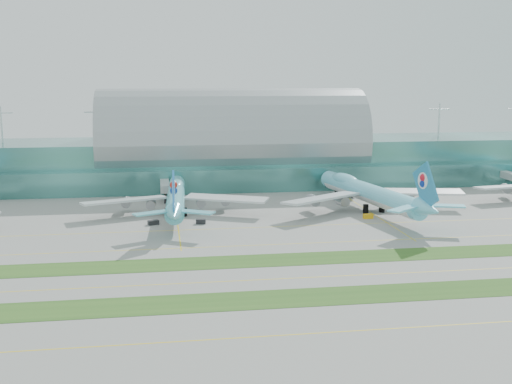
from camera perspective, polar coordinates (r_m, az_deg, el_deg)
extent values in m
plane|color=gray|center=(171.30, 2.78, -6.21)|extent=(700.00, 700.00, 0.00)
cube|color=#3D7A75|center=(295.35, -2.19, 2.75)|extent=(340.00, 42.00, 20.00)
cube|color=#3D7A75|center=(272.49, -1.61, 1.06)|extent=(340.00, 8.00, 10.00)
ellipsoid|color=#9EA5A8|center=(294.21, -2.20, 4.68)|extent=(340.00, 46.20, 16.17)
cylinder|color=white|center=(293.54, -2.21, 6.24)|extent=(0.80, 0.80, 16.00)
cube|color=#B2B7B7|center=(259.58, -8.12, 0.61)|extent=(3.50, 22.00, 3.00)
cylinder|color=black|center=(250.35, -8.07, -0.56)|extent=(1.00, 1.00, 4.00)
cube|color=#B2B7B7|center=(270.69, 7.96, 1.01)|extent=(3.50, 22.00, 3.00)
cylinder|color=black|center=(261.85, 8.57, -0.09)|extent=(1.00, 1.00, 4.00)
cube|color=#B2B7B7|center=(300.69, 21.80, 1.29)|extent=(3.50, 22.00, 3.00)
cube|color=#2D591E|center=(145.29, 4.98, -9.28)|extent=(420.00, 12.00, 0.08)
cube|color=#2D591E|center=(173.17, 2.65, -6.02)|extent=(420.00, 12.00, 0.08)
cube|color=yellow|center=(127.26, 7.14, -12.24)|extent=(420.00, 0.35, 0.01)
cube|color=yellow|center=(158.22, 3.79, -7.63)|extent=(420.00, 0.35, 0.01)
cube|color=yellow|center=(188.32, 1.69, -4.68)|extent=(420.00, 0.35, 0.01)
cube|color=yellow|center=(209.34, 0.62, -3.15)|extent=(420.00, 0.35, 0.01)
cylinder|color=#5EC0CF|center=(230.01, -7.14, -0.46)|extent=(8.79, 61.79, 6.16)
ellipsoid|color=#5EC0CF|center=(246.69, -7.09, 0.66)|extent=(6.65, 18.95, 4.39)
cone|color=#5EC0CF|center=(262.68, -7.03, 0.87)|extent=(6.37, 5.23, 6.16)
cone|color=#5EC0CF|center=(195.70, -7.30, -2.00)|extent=(6.23, 9.18, 5.85)
cube|color=silver|center=(229.17, -11.62, -0.74)|extent=(30.58, 17.02, 1.21)
cylinder|color=gray|center=(234.43, -10.39, -0.97)|extent=(3.61, 5.60, 3.38)
cube|color=silver|center=(228.50, -2.66, -0.57)|extent=(30.22, 19.14, 1.21)
cylinder|color=gray|center=(233.93, -3.83, -0.85)|extent=(3.61, 5.60, 3.38)
cube|color=#3286E0|center=(196.43, -7.33, -0.10)|extent=(1.15, 13.07, 14.32)
cylinder|color=silver|center=(197.15, -7.33, 0.38)|extent=(1.10, 4.80, 4.77)
cylinder|color=black|center=(253.85, -7.04, -0.50)|extent=(1.79, 1.79, 2.98)
cylinder|color=black|center=(227.09, -7.88, -1.80)|extent=(1.79, 1.79, 2.98)
cylinder|color=black|center=(226.98, -6.38, -1.77)|extent=(1.79, 1.79, 2.98)
cylinder|color=#6CD4ED|center=(237.56, 9.95, -0.05)|extent=(18.75, 67.67, 6.76)
ellipsoid|color=#6CD4ED|center=(253.72, 7.91, 1.08)|extent=(9.99, 21.35, 4.81)
cone|color=#6CD4ED|center=(269.51, 6.23, 1.26)|extent=(7.62, 6.57, 6.76)
cone|color=#6CD4ED|center=(205.41, 15.09, -1.50)|extent=(8.07, 10.80, 6.42)
cube|color=silver|center=(226.97, 5.87, -0.54)|extent=(32.01, 24.41, 1.33)
cylinder|color=gray|center=(234.68, 6.35, -0.76)|extent=(4.72, 6.56, 3.70)
cube|color=silver|center=(245.82, 14.20, 0.03)|extent=(33.67, 14.65, 1.33)
cylinder|color=gray|center=(248.51, 12.50, -0.33)|extent=(4.72, 6.56, 3.70)
cube|color=teal|center=(205.95, 14.84, 0.49)|extent=(3.21, 14.21, 15.71)
cylinder|color=white|center=(206.58, 14.69, 0.99)|extent=(1.90, 5.32, 5.23)
cylinder|color=black|center=(260.83, 7.21, -0.18)|extent=(1.96, 1.96, 3.27)
cylinder|color=black|center=(233.21, 9.73, -1.49)|extent=(1.96, 1.96, 3.27)
cylinder|color=black|center=(236.37, 11.12, -1.38)|extent=(1.96, 1.96, 3.27)
cube|color=silver|center=(271.69, 21.76, 0.46)|extent=(31.02, 11.92, 1.23)
cube|color=black|center=(215.47, -9.11, -2.69)|extent=(3.96, 2.99, 1.46)
cube|color=black|center=(214.70, -4.93, -2.63)|extent=(3.40, 2.12, 1.56)
cube|color=#EEA60E|center=(225.11, 9.93, -2.14)|extent=(3.46, 1.80, 1.63)
cube|color=black|center=(239.13, 14.19, -1.60)|extent=(3.15, 2.01, 1.43)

